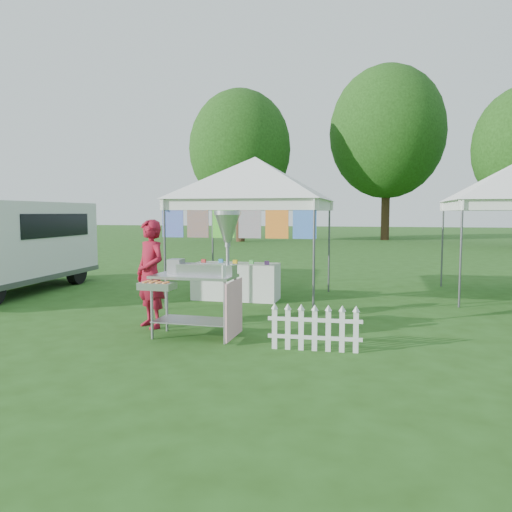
# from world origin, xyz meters

# --- Properties ---
(ground) EXTENTS (120.00, 120.00, 0.00)m
(ground) POSITION_xyz_m (0.00, 0.00, 0.00)
(ground) COLOR #254C15
(ground) RESTS_ON ground
(canopy_main) EXTENTS (4.24, 4.24, 3.45)m
(canopy_main) POSITION_xyz_m (0.00, 3.49, 2.99)
(canopy_main) COLOR #59595E
(canopy_main) RESTS_ON ground
(tree_left) EXTENTS (6.40, 6.40, 9.53)m
(tree_left) POSITION_xyz_m (-6.00, 24.00, 5.83)
(tree_left) COLOR #3C1F15
(tree_left) RESTS_ON ground
(tree_mid) EXTENTS (7.60, 7.60, 11.52)m
(tree_mid) POSITION_xyz_m (3.00, 28.00, 7.14)
(tree_mid) COLOR #3C1F15
(tree_mid) RESTS_ON ground
(donut_cart) EXTENTS (1.36, 0.90, 1.87)m
(donut_cart) POSITION_xyz_m (0.09, 0.14, 1.10)
(donut_cart) COLOR gray
(donut_cart) RESTS_ON ground
(vendor) EXTENTS (0.76, 0.70, 1.74)m
(vendor) POSITION_xyz_m (-1.01, 0.60, 0.87)
(vendor) COLOR maroon
(vendor) RESTS_ON ground
(cargo_van) EXTENTS (2.31, 5.14, 2.09)m
(cargo_van) POSITION_xyz_m (-5.82, 3.13, 1.13)
(cargo_van) COLOR white
(cargo_van) RESTS_ON ground
(picket_fence) EXTENTS (1.26, 0.09, 0.56)m
(picket_fence) POSITION_xyz_m (1.71, -0.16, 0.29)
(picket_fence) COLOR white
(picket_fence) RESTS_ON ground
(display_table) EXTENTS (1.80, 0.70, 0.77)m
(display_table) POSITION_xyz_m (-0.40, 3.41, 0.39)
(display_table) COLOR white
(display_table) RESTS_ON ground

